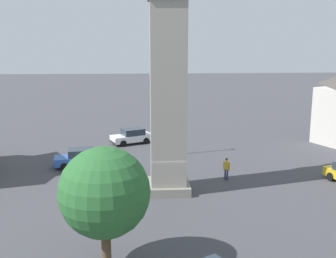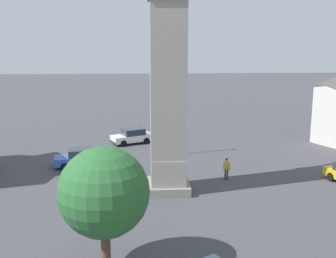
# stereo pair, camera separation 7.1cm
# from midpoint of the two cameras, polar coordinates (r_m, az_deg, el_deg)

# --- Properties ---
(ground_plane) EXTENTS (200.00, 200.00, 0.00)m
(ground_plane) POSITION_cam_midpoint_polar(r_m,az_deg,el_deg) (29.46, 0.07, -8.42)
(ground_plane) COLOR #424247
(car_blue_kerb) EXTENTS (2.21, 4.31, 1.53)m
(car_blue_kerb) POSITION_cam_midpoint_polar(r_m,az_deg,el_deg) (35.23, -11.83, -3.89)
(car_blue_kerb) COLOR #2D5BB7
(car_blue_kerb) RESTS_ON ground
(car_white_side) EXTENTS (3.21, 4.46, 1.53)m
(car_white_side) POSITION_cam_midpoint_polar(r_m,az_deg,el_deg) (42.24, -4.86, -0.97)
(car_white_side) COLOR white
(car_white_side) RESTS_ON ground
(pedestrian) EXTENTS (0.40, 0.46, 1.69)m
(pedestrian) POSITION_cam_midpoint_polar(r_m,az_deg,el_deg) (31.61, 8.09, -5.16)
(pedestrian) COLOR #2D3351
(pedestrian) RESTS_ON ground
(tree) EXTENTS (4.10, 4.10, 5.81)m
(tree) POSITION_cam_midpoint_polar(r_m,az_deg,el_deg) (18.82, -8.66, -8.60)
(tree) COLOR brown
(tree) RESTS_ON ground
(lamp_post) EXTENTS (0.36, 0.36, 5.51)m
(lamp_post) POSITION_cam_midpoint_polar(r_m,az_deg,el_deg) (37.64, 2.07, 1.90)
(lamp_post) COLOR black
(lamp_post) RESTS_ON ground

